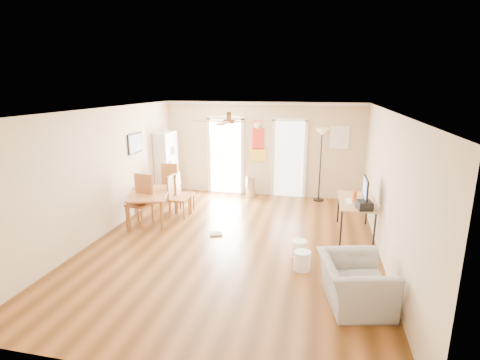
% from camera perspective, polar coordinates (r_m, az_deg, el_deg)
% --- Properties ---
extents(floor, '(7.00, 7.00, 0.00)m').
position_cam_1_polar(floor, '(7.38, -1.02, -9.83)').
color(floor, brown).
rests_on(floor, ground).
extents(ceiling, '(5.50, 7.00, 0.00)m').
position_cam_1_polar(ceiling, '(6.74, -1.12, 10.76)').
color(ceiling, silver).
rests_on(ceiling, floor).
extents(wall_back, '(5.50, 0.04, 2.60)m').
position_cam_1_polar(wall_back, '(10.31, 3.49, 4.75)').
color(wall_back, beige).
rests_on(wall_back, floor).
extents(wall_front, '(5.50, 0.04, 2.60)m').
position_cam_1_polar(wall_front, '(3.84, -13.66, -12.90)').
color(wall_front, beige).
rests_on(wall_front, floor).
extents(wall_left, '(0.04, 7.00, 2.60)m').
position_cam_1_polar(wall_left, '(8.03, -20.53, 1.05)').
color(wall_left, beige).
rests_on(wall_left, floor).
extents(wall_right, '(0.04, 7.00, 2.60)m').
position_cam_1_polar(wall_right, '(6.86, 21.87, -1.25)').
color(wall_right, beige).
rests_on(wall_right, floor).
extents(crown_molding, '(5.50, 7.00, 0.08)m').
position_cam_1_polar(crown_molding, '(6.74, -1.12, 10.42)').
color(crown_molding, white).
rests_on(crown_molding, wall_back).
extents(kitchen_doorway, '(0.90, 0.10, 2.10)m').
position_cam_1_polar(kitchen_doorway, '(10.55, -2.20, 3.61)').
color(kitchen_doorway, white).
rests_on(kitchen_doorway, wall_back).
extents(bathroom_doorway, '(0.80, 0.10, 2.10)m').
position_cam_1_polar(bathroom_doorway, '(10.25, 7.60, 3.17)').
color(bathroom_doorway, white).
rests_on(bathroom_doorway, wall_back).
extents(wall_decal, '(0.46, 0.03, 1.10)m').
position_cam_1_polar(wall_decal, '(10.27, 2.80, 6.14)').
color(wall_decal, red).
rests_on(wall_decal, wall_back).
extents(ac_grille, '(0.50, 0.04, 0.60)m').
position_cam_1_polar(ac_grille, '(10.11, 15.12, 6.38)').
color(ac_grille, white).
rests_on(ac_grille, wall_back).
extents(framed_poster, '(0.04, 0.66, 0.48)m').
position_cam_1_polar(framed_poster, '(9.12, -15.91, 5.50)').
color(framed_poster, black).
rests_on(framed_poster, wall_left).
extents(ceiling_fan, '(1.24, 1.24, 0.20)m').
position_cam_1_polar(ceiling_fan, '(6.46, -1.74, 9.08)').
color(ceiling_fan, '#593819').
rests_on(ceiling_fan, ceiling).
extents(bookshelf, '(0.49, 0.86, 1.81)m').
position_cam_1_polar(bookshelf, '(10.36, -11.31, 2.33)').
color(bookshelf, silver).
rests_on(bookshelf, floor).
extents(dining_table, '(1.14, 1.52, 0.68)m').
position_cam_1_polar(dining_table, '(8.69, -13.66, -4.03)').
color(dining_table, '#A05A33').
rests_on(dining_table, floor).
extents(dining_chair_right_a, '(0.45, 0.45, 0.97)m').
position_cam_1_polar(dining_chair_right_a, '(9.11, -8.49, -1.94)').
color(dining_chair_right_a, '#955930').
rests_on(dining_chair_right_a, floor).
extents(dining_chair_right_b, '(0.41, 0.41, 1.00)m').
position_cam_1_polar(dining_chair_right_b, '(8.75, -9.42, -2.57)').
color(dining_chair_right_b, olive).
rests_on(dining_chair_right_b, floor).
extents(dining_chair_near, '(0.53, 0.53, 1.11)m').
position_cam_1_polar(dining_chair_near, '(8.43, -15.40, -3.17)').
color(dining_chair_near, brown).
rests_on(dining_chair_near, floor).
extents(dining_chair_far, '(0.49, 0.49, 1.05)m').
position_cam_1_polar(dining_chair_far, '(10.05, -10.51, -0.24)').
color(dining_chair_far, olive).
rests_on(dining_chair_far, floor).
extents(trash_can, '(0.35, 0.35, 0.60)m').
position_cam_1_polar(trash_can, '(10.23, 1.69, -1.05)').
color(trash_can, silver).
rests_on(trash_can, floor).
extents(torchiere_lamp, '(0.42, 0.42, 1.95)m').
position_cam_1_polar(torchiere_lamp, '(10.00, 12.31, 2.24)').
color(torchiere_lamp, black).
rests_on(torchiere_lamp, floor).
extents(computer_desk, '(0.69, 1.39, 0.74)m').
position_cam_1_polar(computer_desk, '(8.05, 17.35, -5.55)').
color(computer_desk, tan).
rests_on(computer_desk, floor).
extents(imac, '(0.11, 0.62, 0.57)m').
position_cam_1_polar(imac, '(7.50, 18.83, -1.85)').
color(imac, black).
rests_on(imac, computer_desk).
extents(keyboard, '(0.12, 0.37, 0.01)m').
position_cam_1_polar(keyboard, '(7.82, 16.49, -3.15)').
color(keyboard, white).
rests_on(keyboard, computer_desk).
extents(printer, '(0.32, 0.36, 0.16)m').
position_cam_1_polar(printer, '(7.41, 18.67, -3.71)').
color(printer, black).
rests_on(printer, computer_desk).
extents(orange_bottle, '(0.09, 0.09, 0.25)m').
position_cam_1_polar(orange_bottle, '(7.77, 17.30, -2.44)').
color(orange_bottle, '#F84B16').
rests_on(orange_bottle, computer_desk).
extents(wastebasket_a, '(0.34, 0.34, 0.32)m').
position_cam_1_polar(wastebasket_a, '(6.88, 9.12, -10.47)').
color(wastebasket_a, white).
rests_on(wastebasket_a, floor).
extents(wastebasket_b, '(0.32, 0.32, 0.33)m').
position_cam_1_polar(wastebasket_b, '(6.44, 9.60, -12.21)').
color(wastebasket_b, white).
rests_on(wastebasket_b, floor).
extents(floor_cloth, '(0.30, 0.27, 0.04)m').
position_cam_1_polar(floor_cloth, '(7.79, -3.73, -8.34)').
color(floor_cloth, '#9D9E99').
rests_on(floor_cloth, floor).
extents(armchair, '(1.12, 1.22, 0.68)m').
position_cam_1_polar(armchair, '(5.61, 17.34, -15.00)').
color(armchair, '#989793').
rests_on(armchair, floor).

